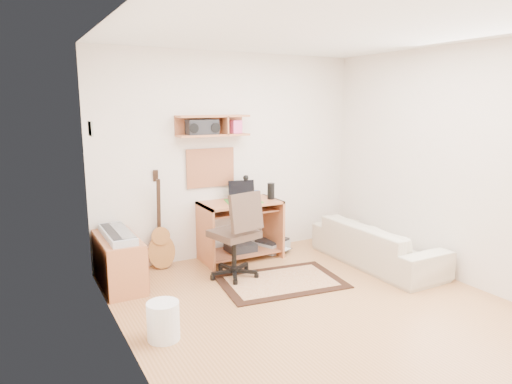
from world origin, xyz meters
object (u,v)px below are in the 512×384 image
printer (272,244)px  sofa (377,237)px  desk (240,230)px  cabinet (119,262)px  task_chair (234,234)px

printer → sofa: (0.87, -1.07, 0.26)m
printer → desk: bearing=166.2°
printer → cabinet: bearing=164.7°
sofa → task_chair: bearing=75.7°
printer → sofa: sofa is taller
task_chair → cabinet: task_chair is taller
desk → task_chair: bearing=-123.1°
task_chair → desk: bearing=44.2°
desk → printer: size_ratio=2.46×
task_chair → sofa: bearing=-27.0°
task_chair → sofa: 1.81m
desk → task_chair: 0.67m
cabinet → sofa: sofa is taller
sofa → cabinet: bearing=74.5°
task_chair → cabinet: 1.29m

